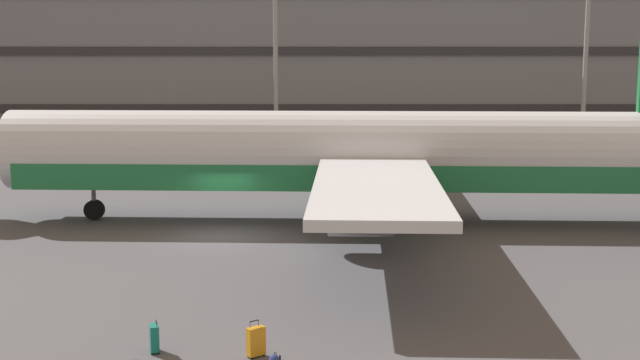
% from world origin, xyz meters
% --- Properties ---
extents(ground_plane, '(600.00, 600.00, 0.00)m').
position_xyz_m(ground_plane, '(0.00, 0.00, 0.00)').
color(ground_plane, '#4C4C51').
extents(terminal_structure, '(170.49, 16.74, 14.51)m').
position_xyz_m(terminal_structure, '(0.00, 46.51, 7.26)').
color(terminal_structure, slate).
rests_on(terminal_structure, ground_plane).
extents(airliner, '(36.32, 29.29, 10.30)m').
position_xyz_m(airliner, '(5.89, 3.03, 3.03)').
color(airliner, silver).
rests_on(airliner, ground_plane).
extents(suitcase_silver, '(0.33, 0.47, 0.84)m').
position_xyz_m(suitcase_silver, '(-0.13, -13.35, 0.39)').
color(suitcase_silver, '#147266').
rests_on(suitcase_silver, ground_plane).
extents(suitcase_small, '(0.51, 0.45, 0.95)m').
position_xyz_m(suitcase_small, '(2.53, -13.67, 0.42)').
color(suitcase_small, orange).
rests_on(suitcase_small, ground_plane).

